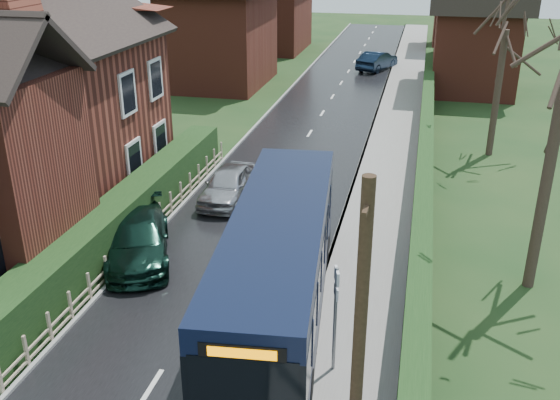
% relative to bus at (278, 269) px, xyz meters
% --- Properties ---
extents(ground, '(140.00, 140.00, 0.00)m').
position_rel_bus_xyz_m(ground, '(-2.20, -1.31, -1.53)').
color(ground, '#2C411C').
rests_on(ground, ground).
extents(road, '(6.00, 100.00, 0.02)m').
position_rel_bus_xyz_m(road, '(-2.20, 8.69, -1.52)').
color(road, black).
rests_on(road, ground).
extents(pavement, '(2.50, 100.00, 0.14)m').
position_rel_bus_xyz_m(pavement, '(2.05, 8.69, -1.46)').
color(pavement, slate).
rests_on(pavement, ground).
extents(kerb_right, '(0.12, 100.00, 0.14)m').
position_rel_bus_xyz_m(kerb_right, '(0.85, 8.69, -1.46)').
color(kerb_right, gray).
rests_on(kerb_right, ground).
extents(kerb_left, '(0.12, 100.00, 0.10)m').
position_rel_bus_xyz_m(kerb_left, '(-5.25, 8.69, -1.48)').
color(kerb_left, gray).
rests_on(kerb_left, ground).
extents(front_hedge, '(1.20, 16.00, 1.60)m').
position_rel_bus_xyz_m(front_hedge, '(-6.10, 3.69, -0.73)').
color(front_hedge, black).
rests_on(front_hedge, ground).
extents(picket_fence, '(0.10, 16.00, 0.90)m').
position_rel_bus_xyz_m(picket_fence, '(-5.35, 3.69, -1.08)').
color(picket_fence, tan).
rests_on(picket_fence, ground).
extents(right_wall_hedge, '(0.60, 50.00, 1.80)m').
position_rel_bus_xyz_m(right_wall_hedge, '(3.60, 8.69, -0.51)').
color(right_wall_hedge, maroon).
rests_on(right_wall_hedge, ground).
extents(bus, '(3.34, 10.35, 3.09)m').
position_rel_bus_xyz_m(bus, '(0.00, 0.00, 0.00)').
color(bus, black).
rests_on(bus, ground).
extents(car_silver, '(1.62, 3.88, 1.31)m').
position_rel_bus_xyz_m(car_silver, '(-3.70, 7.47, -0.88)').
color(car_silver, '#B0AFB4').
rests_on(car_silver, ground).
extents(car_green, '(3.57, 5.03, 1.35)m').
position_rel_bus_xyz_m(car_green, '(-5.10, 2.38, -0.85)').
color(car_green, black).
rests_on(car_green, ground).
extents(car_distant, '(2.92, 4.52, 1.41)m').
position_rel_bus_xyz_m(car_distant, '(-0.20, 33.72, -0.83)').
color(car_distant, black).
rests_on(car_distant, ground).
extents(bus_stop_sign, '(0.18, 0.43, 2.84)m').
position_rel_bus_xyz_m(bus_stop_sign, '(1.77, -1.88, 0.34)').
color(bus_stop_sign, slate).
rests_on(bus_stop_sign, ground).
extents(telegraph_pole, '(0.22, 0.82, 6.34)m').
position_rel_bus_xyz_m(telegraph_pole, '(2.60, -5.26, 1.68)').
color(telegraph_pole, black).
rests_on(telegraph_pole, ground).
extents(tree_right_far, '(4.22, 4.22, 8.15)m').
position_rel_bus_xyz_m(tree_right_far, '(6.57, 15.36, 4.56)').
color(tree_right_far, '#33251E').
rests_on(tree_right_far, ground).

